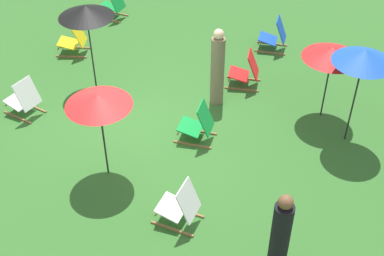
{
  "coord_description": "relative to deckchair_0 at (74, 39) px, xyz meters",
  "views": [
    {
      "loc": [
        7.13,
        3.8,
        6.64
      ],
      "look_at": [
        0.0,
        1.2,
        0.5
      ],
      "focal_mm": 49.09,
      "sensor_mm": 36.0,
      "label": 1
    }
  ],
  "objects": [
    {
      "name": "ground_plane",
      "position": [
        2.36,
        2.69,
        -0.37
      ],
      "size": [
        40.0,
        40.0,
        0.0
      ],
      "primitive_type": "plane",
      "color": "#2D6026"
    },
    {
      "name": "deckchair_0",
      "position": [
        0.0,
        0.0,
        0.0
      ],
      "size": [
        0.67,
        0.86,
        0.83
      ],
      "rotation": [
        0.0,
        0.0,
        0.28
      ],
      "color": "olive",
      "rests_on": "ground"
    },
    {
      "name": "deckchair_4",
      "position": [
        -1.83,
        4.5,
        0.0
      ],
      "size": [
        0.55,
        0.8,
        0.83
      ],
      "rotation": [
        0.0,
        0.0,
        0.1
      ],
      "color": "olive",
      "rests_on": "ground"
    },
    {
      "name": "deckchair_7",
      "position": [
        2.06,
        3.91,
        0.0
      ],
      "size": [
        0.53,
        0.79,
        0.83
      ],
      "rotation": [
        0.0,
        0.0,
        0.08
      ],
      "color": "olive",
      "rests_on": "ground"
    },
    {
      "name": "deckchair_8",
      "position": [
        4.14,
        4.34,
        0.0
      ],
      "size": [
        0.52,
        0.79,
        0.83
      ],
      "rotation": [
        0.0,
        0.0,
        -0.06
      ],
      "color": "olive",
      "rests_on": "ground"
    },
    {
      "name": "deckchair_11",
      "position": [
        -0.08,
        4.27,
        0.0
      ],
      "size": [
        0.59,
        0.83,
        0.83
      ],
      "rotation": [
        0.0,
        0.0,
        0.16
      ],
      "color": "olive",
      "rests_on": "ground"
    },
    {
      "name": "deckchair_12",
      "position": [
        -1.99,
        0.04,
        0.0
      ],
      "size": [
        0.52,
        0.79,
        0.83
      ],
      "rotation": [
        0.0,
        0.0,
        -0.06
      ],
      "color": "olive",
      "rests_on": "ground"
    },
    {
      "name": "deckchair_14",
      "position": [
        2.5,
        0.28,
        0.0
      ],
      "size": [
        0.62,
        0.84,
        0.83
      ],
      "rotation": [
        0.0,
        0.0,
        -0.2
      ],
      "color": "olive",
      "rests_on": "ground"
    },
    {
      "name": "umbrella_0",
      "position": [
        1.07,
        6.62,
        1.52
      ],
      "size": [
        1.11,
        1.11,
        2.02
      ],
      "color": "black",
      "rests_on": "ground"
    },
    {
      "name": "umbrella_1",
      "position": [
        1.11,
        1.16,
        1.45
      ],
      "size": [
        1.15,
        1.15,
        1.95
      ],
      "color": "black",
      "rests_on": "ground"
    },
    {
      "name": "umbrella_2",
      "position": [
        0.46,
        6.05,
        1.14
      ],
      "size": [
        1.16,
        1.16,
        1.63
      ],
      "color": "black",
      "rests_on": "ground"
    },
    {
      "name": "umbrella_3",
      "position": [
        3.51,
        2.69,
        1.26
      ],
      "size": [
        1.12,
        1.12,
        1.73
      ],
      "color": "black",
      "rests_on": "ground"
    },
    {
      "name": "person_0",
      "position": [
        4.63,
        6.03,
        0.43
      ],
      "size": [
        0.28,
        0.28,
        1.67
      ],
      "rotation": [
        0.0,
        0.0,
        6.27
      ],
      "color": "black",
      "rests_on": "ground"
    },
    {
      "name": "person_1",
      "position": [
        0.75,
        3.86,
        0.46
      ],
      "size": [
        0.4,
        0.4,
        1.73
      ],
      "rotation": [
        0.0,
        0.0,
        0.68
      ],
      "color": "#72664C",
      "rests_on": "ground"
    }
  ]
}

